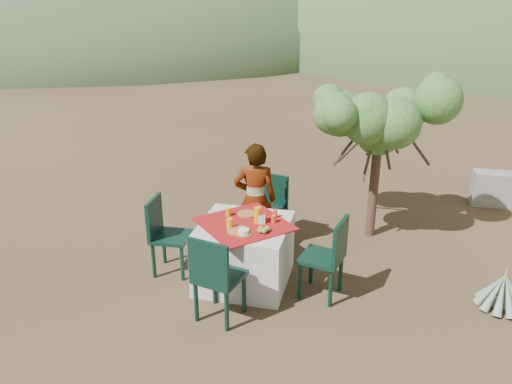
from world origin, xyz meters
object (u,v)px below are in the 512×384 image
chair_right (329,255)px  person (255,200)px  chair_left (165,232)px  juice_pitcher (258,215)px  shrub_tree (384,126)px  table (244,253)px  chair_near (215,275)px  agave (502,292)px  chair_far (270,205)px

chair_right → person: 1.35m
chair_left → juice_pitcher: (1.15, 0.05, 0.32)m
shrub_tree → juice_pitcher: (-1.34, -1.62, -0.73)m
table → juice_pitcher: 0.50m
chair_near → chair_left: (-0.91, 0.83, -0.01)m
chair_near → chair_right: 1.31m
chair_left → person: size_ratio=0.64×
chair_left → person: bearing=-55.9°
table → person: person is taller
chair_near → juice_pitcher: (0.23, 0.89, 0.31)m
agave → juice_pitcher: size_ratio=3.07×
chair_far → agave: 3.01m
chair_right → juice_pitcher: 0.92m
chair_far → agave: (2.81, -1.01, -0.32)m
table → chair_right: chair_right is taller
chair_near → shrub_tree: bearing=-108.6°
chair_near → shrub_tree: (1.58, 2.51, 1.04)m
chair_far → person: bearing=-90.6°
agave → juice_pitcher: 2.81m
agave → chair_right: bearing=-173.1°
table → juice_pitcher: bearing=19.5°
chair_far → shrub_tree: shrub_tree is taller
chair_far → chair_left: bearing=-118.8°
chair_right → agave: 1.92m
person → juice_pitcher: person is taller
table → shrub_tree: size_ratio=0.65×
chair_far → chair_near: chair_near is taller
person → table: bearing=80.6°
juice_pitcher → table: bearing=-160.5°
table → chair_far: size_ratio=1.39×
table → chair_right: bearing=-5.8°
chair_right → person: bearing=-115.8°
shrub_tree → juice_pitcher: shrub_tree is taller
agave → chair_far: bearing=160.2°
table → shrub_tree: shrub_tree is taller
table → chair_right: size_ratio=1.35×
chair_left → chair_right: size_ratio=1.00×
chair_far → person: size_ratio=0.62×
chair_near → person: person is taller
agave → juice_pitcher: juice_pitcher is taller
table → chair_left: bearing=179.9°
chair_far → chair_left: (-1.06, -1.14, 0.01)m
chair_far → juice_pitcher: size_ratio=4.93×
chair_far → chair_right: (0.93, -1.24, 0.01)m
person → juice_pitcher: (0.19, -0.68, 0.10)m
person → juice_pitcher: bearing=93.0°
chair_far → person: 0.48m
chair_near → person: bearing=-78.0°
chair_near → shrub_tree: 3.14m
table → shrub_tree: bearing=48.3°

